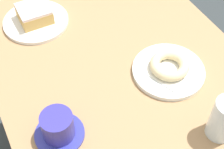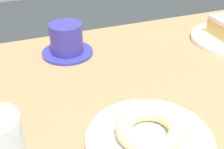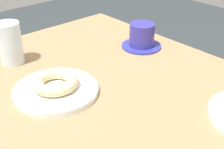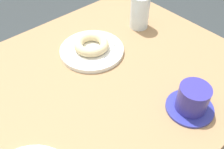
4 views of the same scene
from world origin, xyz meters
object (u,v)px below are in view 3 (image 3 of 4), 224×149
Objects in this scene: coffee_cup at (142,36)px; donut_sugar_ring at (55,82)px; plate_sugar_ring at (56,90)px; water_glass at (10,43)px.

donut_sugar_ring is at bearing 97.73° from coffee_cup.
plate_sugar_ring is 0.23m from water_glass.
donut_sugar_ring is 0.36m from coffee_cup.
water_glass reaches higher than plate_sugar_ring.
water_glass is at bearing 0.98° from donut_sugar_ring.
water_glass is (0.22, 0.00, 0.03)m from donut_sugar_ring.
coffee_cup is at bearing -116.04° from water_glass.
coffee_cup is at bearing -82.27° from plate_sugar_ring.
donut_sugar_ring is 0.23m from water_glass.
donut_sugar_ring is at bearing 0.00° from plate_sugar_ring.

